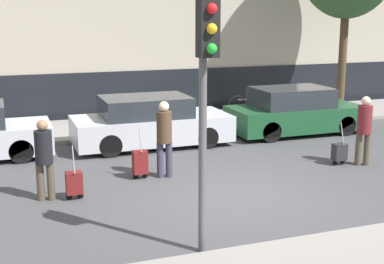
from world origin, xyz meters
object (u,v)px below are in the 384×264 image
(trolley_center, at_px, (140,162))
(traffic_light, at_px, (206,78))
(pedestrian_left, at_px, (44,155))
(parked_bicycle, at_px, (251,105))
(trolley_left, at_px, (74,183))
(trolley_right, at_px, (339,152))
(parked_car_2, at_px, (294,112))
(parked_car_1, at_px, (150,123))
(pedestrian_center, at_px, (164,135))
(pedestrian_right, at_px, (364,127))

(trolley_center, distance_m, traffic_light, 4.69)
(pedestrian_left, height_order, traffic_light, traffic_light)
(traffic_light, relative_size, parked_bicycle, 2.15)
(trolley_left, relative_size, trolley_right, 1.04)
(parked_car_2, distance_m, traffic_light, 9.15)
(parked_car_1, xyz_separation_m, pedestrian_center, (-0.48, -2.93, 0.33))
(trolley_center, height_order, trolley_right, trolley_center)
(traffic_light, distance_m, parked_bicycle, 11.19)
(parked_car_1, height_order, trolley_left, parked_car_1)
(trolley_right, bearing_deg, traffic_light, -144.30)
(pedestrian_left, bearing_deg, trolley_left, 179.93)
(trolley_center, bearing_deg, pedestrian_left, -160.85)
(traffic_light, bearing_deg, parked_car_2, 50.88)
(parked_car_1, relative_size, trolley_left, 3.90)
(parked_car_1, relative_size, pedestrian_center, 2.49)
(pedestrian_center, relative_size, traffic_light, 0.45)
(trolley_left, relative_size, pedestrian_right, 0.65)
(parked_car_2, bearing_deg, pedestrian_center, -149.80)
(parked_car_1, xyz_separation_m, traffic_light, (-1.07, -6.92, 2.06))
(parked_car_2, relative_size, trolley_right, 3.85)
(parked_car_1, xyz_separation_m, parked_bicycle, (4.36, 2.61, -0.16))
(parked_car_2, relative_size, traffic_light, 1.07)
(parked_car_2, relative_size, pedestrian_center, 2.37)
(trolley_right, bearing_deg, trolley_left, -177.30)
(trolley_right, distance_m, parked_bicycle, 6.06)
(pedestrian_center, height_order, pedestrian_right, pedestrian_center)
(trolley_left, bearing_deg, pedestrian_right, 0.75)
(parked_car_1, relative_size, parked_bicycle, 2.43)
(pedestrian_center, xyz_separation_m, pedestrian_right, (4.79, -0.70, -0.03))
(parked_car_1, height_order, trolley_right, parked_car_1)
(trolley_center, bearing_deg, trolley_right, -6.72)
(pedestrian_center, height_order, trolley_right, pedestrian_center)
(trolley_left, distance_m, trolley_right, 6.40)
(parked_bicycle, bearing_deg, pedestrian_center, -131.13)
(trolley_center, relative_size, traffic_light, 0.31)
(parked_car_1, relative_size, pedestrian_right, 2.55)
(trolley_center, distance_m, pedestrian_right, 5.42)
(pedestrian_left, xyz_separation_m, pedestrian_right, (7.43, -0.05, 0.05))
(trolley_center, height_order, traffic_light, traffic_light)
(parked_car_1, height_order, traffic_light, traffic_light)
(parked_car_2, bearing_deg, pedestrian_right, -93.94)
(pedestrian_left, xyz_separation_m, trolley_left, (0.53, -0.14, -0.57))
(pedestrian_left, bearing_deg, parked_car_1, -116.13)
(trolley_left, bearing_deg, traffic_light, -64.53)
(parked_car_1, bearing_deg, traffic_light, -98.78)
(trolley_left, bearing_deg, trolley_center, 29.10)
(pedestrian_center, xyz_separation_m, trolley_right, (4.29, -0.49, -0.66))
(pedestrian_right, bearing_deg, trolley_left, -156.57)
(parked_car_2, distance_m, pedestrian_left, 8.48)
(trolley_left, height_order, pedestrian_center, pedestrian_center)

